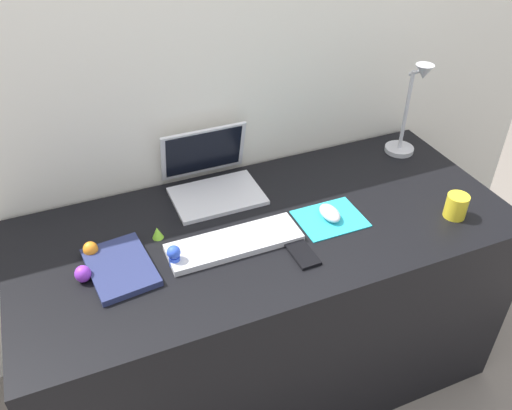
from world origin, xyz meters
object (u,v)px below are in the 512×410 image
desk_lamp (410,112)px  notebook_pad (120,267)px  coffee_mug (456,206)px  cell_phone (302,253)px  toy_figurine_orange (90,249)px  toy_figurine_lime (157,233)px  toy_figurine_blue (174,255)px  mouse (330,213)px  keyboard (235,243)px  toy_figurine_purple (83,274)px  laptop (211,176)px

desk_lamp → notebook_pad: size_ratio=1.53×
coffee_mug → cell_phone: bearing=177.5°
cell_phone → toy_figurine_orange: bearing=156.3°
toy_figurine_lime → coffee_mug: bearing=-16.2°
coffee_mug → toy_figurine_lime: coffee_mug is taller
toy_figurine_blue → mouse: bearing=2.3°
toy_figurine_blue → keyboard: bearing=4.3°
toy_figurine_lime → toy_figurine_orange: toy_figurine_orange is taller
toy_figurine_blue → toy_figurine_lime: bearing=96.2°
cell_phone → toy_figurine_lime: (-0.37, 0.24, 0.01)m
keyboard → notebook_pad: (-0.34, 0.03, 0.00)m
keyboard → desk_lamp: desk_lamp is taller
notebook_pad → desk_lamp: bearing=5.2°
toy_figurine_purple → mouse: bearing=-1.2°
mouse → toy_figurine_blue: 0.52m
mouse → toy_figurine_lime: bearing=167.5°
toy_figurine_lime → mouse: bearing=-12.5°
laptop → toy_figurine_orange: (-0.44, -0.19, -0.03)m
notebook_pad → toy_figurine_blue: toy_figurine_blue is taller
mouse → cell_phone: bearing=-142.8°
desk_lamp → toy_figurine_purple: 1.26m
mouse → cell_phone: size_ratio=0.75×
notebook_pad → toy_figurine_lime: size_ratio=6.12×
coffee_mug → toy_figurine_blue: coffee_mug is taller
keyboard → coffee_mug: size_ratio=5.13×
coffee_mug → toy_figurine_purple: coffee_mug is taller
toy_figurine_lime → toy_figurine_purple: (-0.24, -0.10, 0.01)m
desk_lamp → coffee_mug: (-0.08, -0.39, -0.14)m
desk_lamp → toy_figurine_orange: (-1.19, -0.13, -0.15)m
toy_figurine_orange → toy_figurine_blue: bearing=-31.9°
keyboard → desk_lamp: bearing=17.7°
laptop → toy_figurine_purple: 0.56m
desk_lamp → toy_figurine_purple: desk_lamp is taller
laptop → desk_lamp: bearing=-4.6°
coffee_mug → toy_figurine_orange: size_ratio=1.63×
toy_figurine_lime → keyboard: bearing=-31.4°
mouse → desk_lamp: desk_lamp is taller
keyboard → cell_phone: size_ratio=3.20×
cell_phone → coffee_mug: (0.54, -0.02, 0.03)m
notebook_pad → toy_figurine_orange: bearing=119.2°
desk_lamp → notebook_pad: desk_lamp is taller
toy_figurine_lime → toy_figurine_purple: bearing=-156.5°
mouse → toy_figurine_blue: (-0.52, -0.02, 0.02)m
laptop → mouse: laptop is taller
notebook_pad → coffee_mug: size_ratio=3.00×
toy_figurine_purple → keyboard: bearing=-2.8°
toy_figurine_lime → toy_figurine_purple: size_ratio=0.77×
desk_lamp → laptop: bearing=175.4°
laptop → mouse: size_ratio=3.12×
notebook_pad → toy_figurine_lime: (0.13, 0.10, 0.01)m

